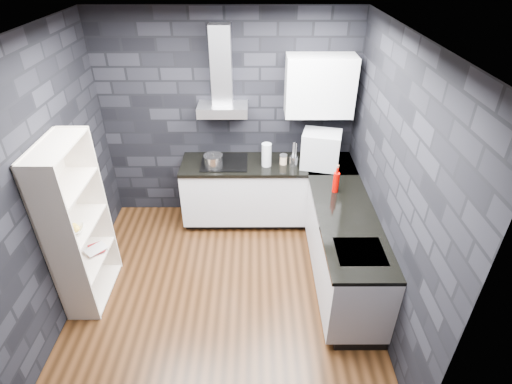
{
  "coord_description": "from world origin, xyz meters",
  "views": [
    {
      "loc": [
        0.34,
        -3.17,
        3.32
      ],
      "look_at": [
        0.35,
        0.45,
        1.0
      ],
      "focal_mm": 28.0,
      "sensor_mm": 36.0,
      "label": 1
    }
  ],
  "objects_px": {
    "fruit_bowl": "(73,230)",
    "glass_vase": "(267,155)",
    "storage_jar": "(283,160)",
    "appliance_garage": "(321,150)",
    "red_bottle": "(336,182)",
    "utensil_crock": "(294,161)",
    "bookshelf": "(78,226)",
    "pot": "(213,161)"
  },
  "relations": [
    {
      "from": "pot",
      "to": "utensil_crock",
      "type": "relative_size",
      "value": 1.76
    },
    {
      "from": "pot",
      "to": "bookshelf",
      "type": "relative_size",
      "value": 0.13
    },
    {
      "from": "utensil_crock",
      "to": "red_bottle",
      "type": "relative_size",
      "value": 0.55
    },
    {
      "from": "red_bottle",
      "to": "bookshelf",
      "type": "bearing_deg",
      "value": -166.44
    },
    {
      "from": "bookshelf",
      "to": "fruit_bowl",
      "type": "distance_m",
      "value": 0.1
    },
    {
      "from": "glass_vase",
      "to": "storage_jar",
      "type": "bearing_deg",
      "value": 10.89
    },
    {
      "from": "red_bottle",
      "to": "glass_vase",
      "type": "bearing_deg",
      "value": 141.25
    },
    {
      "from": "storage_jar",
      "to": "fruit_bowl",
      "type": "xyz_separation_m",
      "value": [
        -2.12,
        -1.39,
        -0.02
      ]
    },
    {
      "from": "storage_jar",
      "to": "appliance_garage",
      "type": "relative_size",
      "value": 0.24
    },
    {
      "from": "pot",
      "to": "red_bottle",
      "type": "relative_size",
      "value": 0.96
    },
    {
      "from": "red_bottle",
      "to": "bookshelf",
      "type": "xyz_separation_m",
      "value": [
        -2.66,
        -0.64,
        -0.12
      ]
    },
    {
      "from": "appliance_garage",
      "to": "red_bottle",
      "type": "bearing_deg",
      "value": -67.55
    },
    {
      "from": "glass_vase",
      "to": "appliance_garage",
      "type": "distance_m",
      "value": 0.67
    },
    {
      "from": "bookshelf",
      "to": "fruit_bowl",
      "type": "height_order",
      "value": "bookshelf"
    },
    {
      "from": "storage_jar",
      "to": "red_bottle",
      "type": "relative_size",
      "value": 0.47
    },
    {
      "from": "utensil_crock",
      "to": "fruit_bowl",
      "type": "bearing_deg",
      "value": -149.15
    },
    {
      "from": "utensil_crock",
      "to": "fruit_bowl",
      "type": "height_order",
      "value": "utensil_crock"
    },
    {
      "from": "bookshelf",
      "to": "red_bottle",
      "type": "bearing_deg",
      "value": -4.23
    },
    {
      "from": "red_bottle",
      "to": "fruit_bowl",
      "type": "distance_m",
      "value": 2.76
    },
    {
      "from": "appliance_garage",
      "to": "glass_vase",
      "type": "bearing_deg",
      "value": -167.38
    },
    {
      "from": "fruit_bowl",
      "to": "glass_vase",
      "type": "bearing_deg",
      "value": 35.31
    },
    {
      "from": "bookshelf",
      "to": "utensil_crock",
      "type": "bearing_deg",
      "value": 11.18
    },
    {
      "from": "red_bottle",
      "to": "bookshelf",
      "type": "height_order",
      "value": "bookshelf"
    },
    {
      "from": "glass_vase",
      "to": "appliance_garage",
      "type": "relative_size",
      "value": 0.66
    },
    {
      "from": "storage_jar",
      "to": "bookshelf",
      "type": "bearing_deg",
      "value": -148.62
    },
    {
      "from": "pot",
      "to": "fruit_bowl",
      "type": "height_order",
      "value": "pot"
    },
    {
      "from": "storage_jar",
      "to": "utensil_crock",
      "type": "bearing_deg",
      "value": -21.88
    },
    {
      "from": "utensil_crock",
      "to": "fruit_bowl",
      "type": "xyz_separation_m",
      "value": [
        -2.24,
        -1.34,
        -0.03
      ]
    },
    {
      "from": "storage_jar",
      "to": "appliance_garage",
      "type": "xyz_separation_m",
      "value": [
        0.45,
        -0.05,
        0.17
      ]
    },
    {
      "from": "pot",
      "to": "red_bottle",
      "type": "height_order",
      "value": "red_bottle"
    },
    {
      "from": "glass_vase",
      "to": "pot",
      "type": "bearing_deg",
      "value": -177.04
    },
    {
      "from": "glass_vase",
      "to": "utensil_crock",
      "type": "bearing_deg",
      "value": -1.53
    },
    {
      "from": "pot",
      "to": "glass_vase",
      "type": "xyz_separation_m",
      "value": [
        0.66,
        0.03,
        0.07
      ]
    },
    {
      "from": "utensil_crock",
      "to": "bookshelf",
      "type": "height_order",
      "value": "bookshelf"
    },
    {
      "from": "storage_jar",
      "to": "red_bottle",
      "type": "height_order",
      "value": "red_bottle"
    },
    {
      "from": "glass_vase",
      "to": "bookshelf",
      "type": "distance_m",
      "value": 2.28
    },
    {
      "from": "red_bottle",
      "to": "bookshelf",
      "type": "relative_size",
      "value": 0.13
    },
    {
      "from": "red_bottle",
      "to": "fruit_bowl",
      "type": "bearing_deg",
      "value": -164.47
    },
    {
      "from": "utensil_crock",
      "to": "appliance_garage",
      "type": "relative_size",
      "value": 0.28
    },
    {
      "from": "fruit_bowl",
      "to": "storage_jar",
      "type": "bearing_deg",
      "value": 33.27
    },
    {
      "from": "utensil_crock",
      "to": "bookshelf",
      "type": "relative_size",
      "value": 0.07
    },
    {
      "from": "utensil_crock",
      "to": "appliance_garage",
      "type": "xyz_separation_m",
      "value": [
        0.33,
        -0.0,
        0.16
      ]
    }
  ]
}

